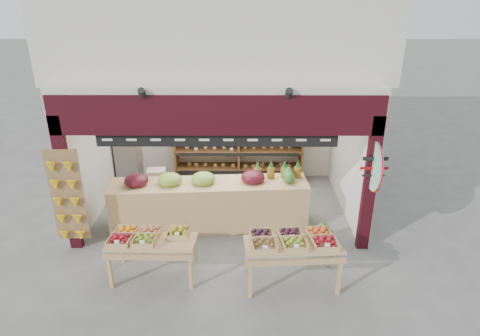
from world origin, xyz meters
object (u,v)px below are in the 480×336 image
Objects in this scene: mid_counter at (209,203)px; watermelon_pile at (321,238)px; display_table_right at (292,242)px; back_shelving at (239,135)px; cardboard_stack at (166,187)px; display_table_left at (147,239)px; refrigerator at (128,152)px.

mid_counter reaches higher than watermelon_pile.
display_table_right is at bearing -49.71° from mid_counter.
back_shelving is 3.04× the size of cardboard_stack.
display_table_right reaches higher than display_table_left.
refrigerator is at bearing 132.83° from display_table_right.
refrigerator is 1.48m from cardboard_stack.
cardboard_stack is 0.72× the size of display_table_left.
cardboard_stack reaches higher than watermelon_pile.
watermelon_pile is (0.69, 1.07, -0.63)m from display_table_right.
back_shelving is at bearing 28.72° from cardboard_stack.
watermelon_pile is (3.13, 0.89, -0.56)m from display_table_left.
back_shelving is 2.40m from mid_counter.
cardboard_stack is 1.72m from mid_counter.
display_table_right is at bearing -49.64° from cardboard_stack.
refrigerator reaches higher than cardboard_stack.
display_table_left is (-1.53, -3.82, -0.51)m from back_shelving.
back_shelving reaches higher than refrigerator.
back_shelving is at bearing 68.21° from display_table_left.
back_shelving is 2.16m from cardboard_stack.
refrigerator is 3.97m from display_table_left.
display_table_left is at bearing -91.18° from refrigerator.
watermelon_pile is at bearing -31.22° from cardboard_stack.
display_table_left is 3.31m from watermelon_pile.
back_shelving is at bearing 74.96° from mid_counter.
display_table_right is at bearing -123.00° from watermelon_pile.
watermelon_pile is at bearing 15.85° from display_table_left.
refrigerator is at bearing -179.05° from back_shelving.
mid_counter is 6.54× the size of watermelon_pile.
display_table_left is (-0.93, -1.60, 0.18)m from mid_counter.
mid_counter reaches higher than cardboard_stack.
watermelon_pile is at bearing -52.68° from refrigerator.
refrigerator is at bearing 108.00° from display_table_left.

